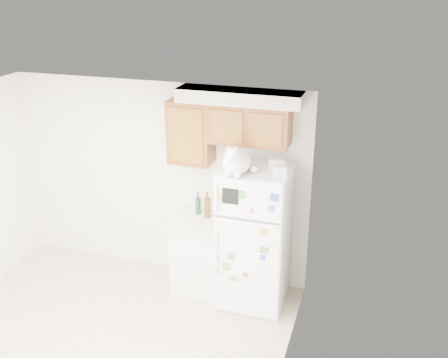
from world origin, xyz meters
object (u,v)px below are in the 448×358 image
at_px(base_counter, 201,254).
at_px(storage_box_back, 276,163).
at_px(cat, 236,162).
at_px(bottle_green, 198,203).
at_px(storage_box_front, 279,170).
at_px(bottle_amber, 207,205).
at_px(refrigerator, 254,237).

bearing_deg(base_counter, storage_box_back, 1.43).
relative_size(cat, storage_box_back, 2.92).
distance_m(cat, storage_box_back, 0.51).
relative_size(storage_box_back, bottle_green, 0.64).
height_order(storage_box_front, bottle_green, storage_box_front).
bearing_deg(storage_box_back, bottle_green, 155.81).
height_order(storage_box_back, storage_box_front, storage_box_back).
bearing_deg(base_counter, bottle_amber, 65.40).
relative_size(cat, storage_box_front, 3.51).
relative_size(cat, bottle_amber, 1.58).
distance_m(base_counter, storage_box_back, 1.57).
relative_size(cat, bottle_green, 1.87).
distance_m(refrigerator, storage_box_back, 0.93).
bearing_deg(bottle_green, storage_box_back, -8.85).
bearing_deg(bottle_amber, refrigerator, -16.73).
xyz_separation_m(storage_box_front, bottle_green, (-1.06, 0.35, -0.68)).
bearing_deg(refrigerator, storage_box_front, -20.55).
distance_m(storage_box_back, storage_box_front, 0.21).
height_order(base_counter, storage_box_back, storage_box_back).
bearing_deg(base_counter, refrigerator, -6.09).
relative_size(base_counter, storage_box_front, 6.13).
bearing_deg(bottle_amber, cat, -42.43).
distance_m(base_counter, storage_box_front, 1.62).
bearing_deg(cat, bottle_amber, 137.57).
bearing_deg(refrigerator, base_counter, 173.91).
relative_size(storage_box_back, storage_box_front, 1.20).
height_order(refrigerator, bottle_amber, refrigerator).
bearing_deg(refrigerator, bottle_green, 162.24).
height_order(cat, storage_box_front, cat).
height_order(base_counter, cat, cat).
bearing_deg(refrigerator, bottle_amber, 163.27).
xyz_separation_m(base_counter, bottle_green, (-0.09, 0.18, 0.60)).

